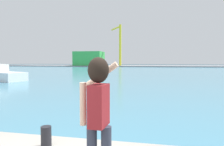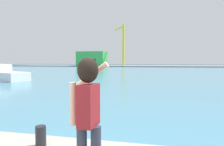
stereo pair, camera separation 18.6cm
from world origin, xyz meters
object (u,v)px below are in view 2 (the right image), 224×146
at_px(warehouse_left, 92,59).
at_px(port_crane, 122,41).
at_px(boat_moored, 3,74).
at_px(harbor_bollard, 41,136).
at_px(person_photographer, 88,108).

height_order(warehouse_left, port_crane, port_crane).
bearing_deg(boat_moored, port_crane, 107.00).
bearing_deg(harbor_bollard, port_crane, 98.82).
bearing_deg(port_crane, harbor_bollard, -81.18).
relative_size(boat_moored, warehouse_left, 0.63).
relative_size(warehouse_left, port_crane, 0.69).
relative_size(boat_moored, port_crane, 0.43).
relative_size(person_photographer, harbor_bollard, 4.25).
bearing_deg(person_photographer, harbor_bollard, 58.05).
distance_m(person_photographer, warehouse_left, 91.43).
distance_m(harbor_bollard, warehouse_left, 90.09).
xyz_separation_m(boat_moored, port_crane, (3.09, 69.06, 10.61)).
bearing_deg(port_crane, person_photographer, -80.43).
bearing_deg(boat_moored, person_photographer, -27.30).
xyz_separation_m(person_photographer, harbor_bollard, (-1.34, 1.00, -0.86)).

